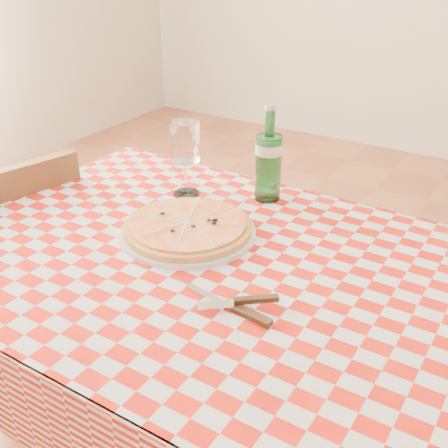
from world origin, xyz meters
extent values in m
cube|color=brown|center=(0.00, 0.00, 0.73)|extent=(1.20, 0.80, 0.04)
cylinder|color=brown|center=(-0.54, 0.34, 0.35)|extent=(0.06, 0.06, 0.71)
cube|color=#AB160A|center=(0.00, 0.00, 0.75)|extent=(1.30, 0.90, 0.01)
cube|color=brown|center=(-0.81, 0.03, 0.41)|extent=(0.46, 0.46, 0.04)
cylinder|color=brown|center=(-0.62, 0.15, 0.19)|extent=(0.03, 0.03, 0.39)
cylinder|color=brown|center=(-0.94, 0.23, 0.19)|extent=(0.03, 0.03, 0.39)
cube|color=brown|center=(-0.65, -0.01, 0.63)|extent=(0.12, 0.38, 0.42)
camera|label=1|loc=(0.57, -0.88, 1.40)|focal=45.00mm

